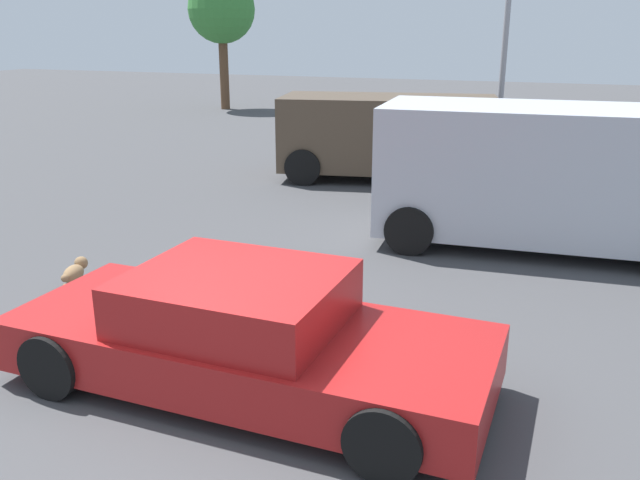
# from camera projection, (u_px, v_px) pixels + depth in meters

# --- Properties ---
(ground_plane) EXTENTS (80.00, 80.00, 0.00)m
(ground_plane) POSITION_uv_depth(u_px,v_px,m) (214.00, 394.00, 6.41)
(ground_plane) COLOR #424244
(sedan_foreground) EXTENTS (4.71, 2.04, 1.16)m
(sedan_foreground) POSITION_uv_depth(u_px,v_px,m) (245.00, 335.00, 6.41)
(sedan_foreground) COLOR maroon
(sedan_foreground) RESTS_ON ground_plane
(dog) EXTENTS (0.33, 0.64, 0.41)m
(dog) POSITION_uv_depth(u_px,v_px,m) (75.00, 273.00, 8.81)
(dog) COLOR olive
(dog) RESTS_ON ground_plane
(van_white) EXTENTS (5.10, 2.53, 2.21)m
(van_white) POSITION_uv_depth(u_px,v_px,m) (542.00, 172.00, 10.40)
(van_white) COLOR #B2B7C1
(van_white) RESTS_ON ground_plane
(suv_dark) EXTENTS (5.06, 2.91, 1.87)m
(suv_dark) POSITION_uv_depth(u_px,v_px,m) (388.00, 134.00, 15.16)
(suv_dark) COLOR #4C3D2D
(suv_dark) RESTS_ON ground_plane
(tree_back_center) EXTENTS (2.74, 2.74, 5.40)m
(tree_back_center) POSITION_uv_depth(u_px,v_px,m) (222.00, 10.00, 27.30)
(tree_back_center) COLOR brown
(tree_back_center) RESTS_ON ground_plane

